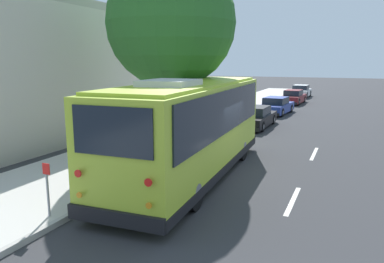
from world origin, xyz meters
TOP-DOWN VIEW (x-y plane):
  - ground_plane at (0.00, 0.00)m, footprint 160.00×160.00m
  - sidewalk_slab at (0.00, 4.40)m, footprint 80.00×4.49m
  - curb_strip at (0.00, 2.09)m, footprint 80.00×0.14m
  - shuttle_bus at (-0.86, 0.65)m, footprint 9.90×3.16m
  - parked_sedan_black at (9.73, 1.04)m, footprint 4.66×1.80m
  - parked_sedan_blue at (15.86, 0.98)m, footprint 4.52×2.07m
  - parked_sedan_maroon at (23.35, 0.82)m, footprint 4.62×1.84m
  - parked_sedan_white at (29.99, 1.02)m, footprint 4.30×1.88m
  - street_tree at (2.32, 2.88)m, footprint 5.41×5.41m
  - sign_post_near at (-5.63, 2.43)m, footprint 0.06×0.22m
  - sign_post_far at (-3.95, 2.43)m, footprint 0.06×0.06m
  - building_backdrop at (2.65, 12.02)m, footprint 18.67×8.80m
  - lane_stripe_mid at (-1.75, -2.95)m, footprint 2.40×0.14m
  - lane_stripe_ahead at (4.25, -2.95)m, footprint 2.40×0.14m

SIDE VIEW (x-z plane):
  - ground_plane at x=0.00m, z-range 0.00..0.00m
  - lane_stripe_mid at x=-1.75m, z-range 0.00..0.01m
  - lane_stripe_ahead at x=4.25m, z-range 0.00..0.01m
  - sidewalk_slab at x=0.00m, z-range 0.00..0.15m
  - curb_strip at x=0.00m, z-range 0.00..0.15m
  - parked_sedan_black at x=9.73m, z-range -0.05..1.21m
  - parked_sedan_blue at x=15.86m, z-range -0.05..1.23m
  - parked_sedan_maroon at x=23.35m, z-range -0.05..1.23m
  - parked_sedan_white at x=29.99m, z-range -0.05..1.29m
  - sign_post_far at x=-3.95m, z-range 0.15..1.49m
  - sign_post_near at x=-5.63m, z-range 0.17..1.54m
  - shuttle_bus at x=-0.86m, z-range 0.13..3.56m
  - building_backdrop at x=2.65m, z-range -0.19..6.67m
  - street_tree at x=2.32m, z-range 1.44..10.31m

